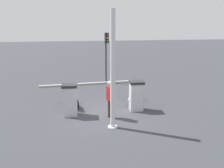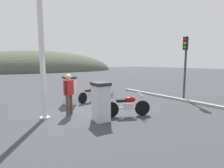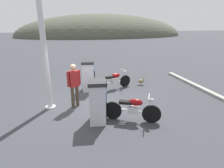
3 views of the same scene
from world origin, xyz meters
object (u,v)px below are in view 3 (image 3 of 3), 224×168
at_px(motorcycle_near_pump, 133,109).
at_px(motorcycle_far_pump, 114,80).
at_px(attendant_person, 74,83).
at_px(canopy_support_pole, 44,51).
at_px(wandering_duck, 141,81).
at_px(fuel_pump_far, 88,76).
at_px(fuel_pump_near, 97,102).

xyz_separation_m(motorcycle_near_pump, motorcycle_far_pump, (0.12, 3.33, 0.01)).
relative_size(motorcycle_near_pump, attendant_person, 1.05).
relative_size(motorcycle_near_pump, canopy_support_pole, 0.39).
bearing_deg(wandering_duck, fuel_pump_far, -174.22).
bearing_deg(motorcycle_near_pump, fuel_pump_far, 109.40).
bearing_deg(attendant_person, motorcycle_far_pump, 40.56).
height_order(motorcycle_near_pump, motorcycle_far_pump, motorcycle_near_pump).
distance_m(fuel_pump_near, fuel_pump_far, 3.21).
bearing_deg(canopy_support_pole, attendant_person, -6.45).
height_order(fuel_pump_near, wandering_duck, fuel_pump_near).
bearing_deg(fuel_pump_far, motorcycle_far_pump, -1.89).
height_order(motorcycle_far_pump, attendant_person, attendant_person).
relative_size(motorcycle_near_pump, wandering_duck, 4.16).
height_order(fuel_pump_near, fuel_pump_far, fuel_pump_far).
height_order(motorcycle_near_pump, wandering_duck, motorcycle_near_pump).
relative_size(fuel_pump_far, canopy_support_pole, 0.32).
bearing_deg(fuel_pump_far, wandering_duck, 5.78).
distance_m(attendant_person, canopy_support_pole, 1.60).
xyz_separation_m(motorcycle_far_pump, wandering_duck, (1.57, 0.33, -0.26)).
bearing_deg(motorcycle_far_pump, motorcycle_near_pump, -92.02).
bearing_deg(canopy_support_pole, wandering_duck, 23.01).
bearing_deg(wandering_duck, motorcycle_near_pump, -114.78).
bearing_deg(motorcycle_far_pump, fuel_pump_near, -112.41).
bearing_deg(attendant_person, motorcycle_near_pump, -40.45).
xyz_separation_m(motorcycle_near_pump, canopy_support_pole, (-2.88, 1.72, 1.81)).
relative_size(attendant_person, canopy_support_pole, 0.37).
bearing_deg(wandering_duck, attendant_person, -150.18).
distance_m(fuel_pump_far, canopy_support_pole, 2.80).
xyz_separation_m(fuel_pump_far, motorcycle_far_pump, (1.31, -0.04, -0.29)).
bearing_deg(attendant_person, canopy_support_pole, 173.55).
bearing_deg(motorcycle_near_pump, motorcycle_far_pump, 87.98).
distance_m(fuel_pump_far, wandering_duck, 2.95).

